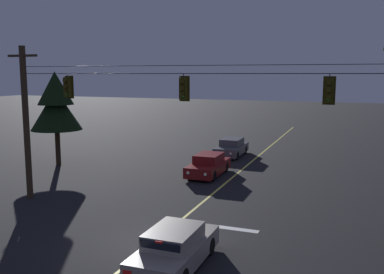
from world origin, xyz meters
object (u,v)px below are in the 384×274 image
(traffic_light_left_inner, at_px, (183,89))
(car_waiting_near_lane, at_px, (175,248))
(car_oncoming_trailing, at_px, (231,148))
(traffic_light_leftmost, at_px, (67,87))
(traffic_light_centre, at_px, (329,91))
(tree_verge_near, at_px, (56,104))
(car_oncoming_lead, at_px, (208,165))

(traffic_light_left_inner, height_order, car_waiting_near_lane, traffic_light_left_inner)
(traffic_light_left_inner, bearing_deg, car_oncoming_trailing, 97.63)
(traffic_light_leftmost, distance_m, car_waiting_near_lane, 10.53)
(traffic_light_centre, distance_m, car_waiting_near_lane, 8.42)
(traffic_light_centre, bearing_deg, traffic_light_left_inner, 180.00)
(traffic_light_left_inner, xyz_separation_m, tree_verge_near, (-12.85, 7.50, -1.47))
(car_waiting_near_lane, xyz_separation_m, car_oncoming_trailing, (-3.68, 20.14, -0.00))
(car_waiting_near_lane, height_order, tree_verge_near, tree_verge_near)
(traffic_light_centre, bearing_deg, car_waiting_near_lane, -133.14)
(traffic_light_centre, bearing_deg, car_oncoming_lead, 133.01)
(traffic_light_leftmost, relative_size, traffic_light_centre, 1.00)
(tree_verge_near, bearing_deg, traffic_light_left_inner, -30.28)
(car_waiting_near_lane, relative_size, car_oncoming_trailing, 0.98)
(traffic_light_centre, relative_size, car_oncoming_lead, 0.28)
(car_oncoming_trailing, distance_m, tree_verge_near, 13.86)
(traffic_light_leftmost, relative_size, car_waiting_near_lane, 0.28)
(traffic_light_left_inner, relative_size, tree_verge_near, 0.18)
(traffic_light_left_inner, relative_size, car_oncoming_trailing, 0.28)
(traffic_light_centre, distance_m, car_oncoming_trailing, 18.16)
(traffic_light_centre, height_order, car_oncoming_trailing, traffic_light_centre)
(car_waiting_near_lane, relative_size, car_oncoming_lead, 0.98)
(car_oncoming_trailing, xyz_separation_m, tree_verge_near, (-10.79, -7.84, 3.77))
(traffic_light_left_inner, bearing_deg, traffic_light_centre, 0.00)
(traffic_light_leftmost, bearing_deg, car_waiting_near_lane, -31.76)
(car_oncoming_lead, bearing_deg, traffic_light_leftmost, -118.36)
(car_oncoming_trailing, bearing_deg, car_waiting_near_lane, -79.64)
(tree_verge_near, bearing_deg, traffic_light_centre, -21.57)
(car_waiting_near_lane, xyz_separation_m, tree_verge_near, (-14.48, 12.31, 3.77))
(car_oncoming_lead, xyz_separation_m, tree_verge_near, (-11.21, -0.83, 3.77))
(car_waiting_near_lane, distance_m, tree_verge_near, 19.37)
(car_oncoming_lead, relative_size, tree_verge_near, 0.66)
(traffic_light_leftmost, bearing_deg, traffic_light_left_inner, 0.00)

